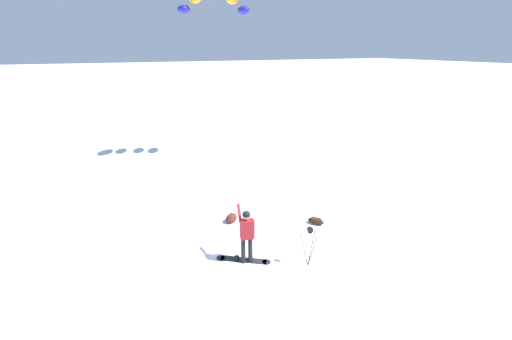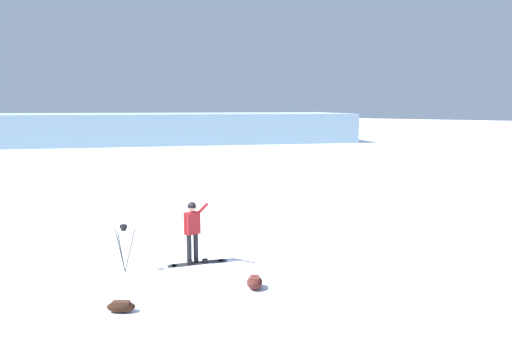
{
  "view_description": "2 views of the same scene",
  "coord_description": "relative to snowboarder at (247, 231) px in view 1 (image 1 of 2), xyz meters",
  "views": [
    {
      "loc": [
        4.19,
        8.49,
        6.34
      ],
      "look_at": [
        -0.58,
        -1.79,
        2.13
      ],
      "focal_mm": 23.35,
      "sensor_mm": 36.0,
      "label": 1
    },
    {
      "loc": [
        -8.85,
        -9.15,
        4.49
      ],
      "look_at": [
        -0.77,
        -3.03,
        3.14
      ],
      "focal_mm": 34.06,
      "sensor_mm": 36.0,
      "label": 2
    }
  ],
  "objects": [
    {
      "name": "gear_bag_large",
      "position": [
        -3.33,
        -1.08,
        -0.98
      ],
      "size": [
        0.61,
        0.67,
        0.24
      ],
      "color": "black",
      "rests_on": "ground_plane"
    },
    {
      "name": "camera_tripod",
      "position": [
        -1.64,
        0.96,
        -0.16
      ],
      "size": [
        0.57,
        0.46,
        1.32
      ],
      "color": "#262628",
      "rests_on": "ground_plane"
    },
    {
      "name": "ground_plane",
      "position": [
        -0.75,
        -0.4,
        -1.11
      ],
      "size": [
        300.0,
        300.0,
        0.0
      ],
      "primitive_type": "plane",
      "color": "white"
    },
    {
      "name": "gear_bag_small",
      "position": [
        -0.47,
        -2.58,
        -0.94
      ],
      "size": [
        0.64,
        0.62,
        0.31
      ],
      "color": "#4C1E19",
      "rests_on": "ground_plane"
    },
    {
      "name": "traction_kite",
      "position": [
        -2.57,
        -9.99,
        7.35
      ],
      "size": [
        3.91,
        2.21,
        1.14
      ],
      "color": "navy"
    },
    {
      "name": "snowboard",
      "position": [
        0.07,
        -0.12,
        -1.08
      ],
      "size": [
        1.5,
        1.08,
        0.1
      ],
      "color": "black",
      "rests_on": "ground_plane"
    },
    {
      "name": "snowboarder",
      "position": [
        0.0,
        0.0,
        0.0
      ],
      "size": [
        0.46,
        0.76,
        1.82
      ],
      "color": "black",
      "rests_on": "ground_plane"
    }
  ]
}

